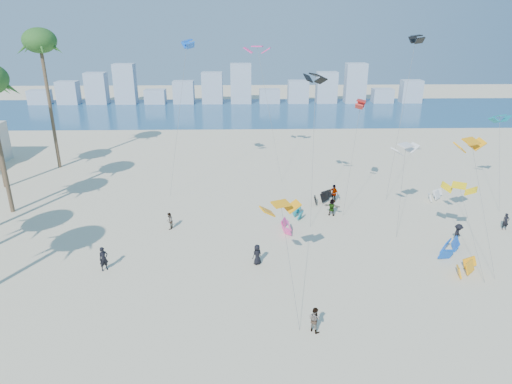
{
  "coord_description": "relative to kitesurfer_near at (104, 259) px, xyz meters",
  "views": [
    {
      "loc": [
        2.15,
        -18.19,
        17.67
      ],
      "look_at": [
        3.0,
        16.0,
        4.5
      ],
      "focal_mm": 32.03,
      "sensor_mm": 36.0,
      "label": 1
    }
  ],
  "objects": [
    {
      "name": "ocean",
      "position": [
        8.39,
        60.22,
        -0.93
      ],
      "size": [
        220.0,
        220.0,
        0.0
      ],
      "primitive_type": "plane",
      "color": "navy",
      "rests_on": "ground"
    },
    {
      "name": "kitesurfer_near",
      "position": [
        0.0,
        0.0,
        0.0
      ],
      "size": [
        0.81,
        0.79,
        1.87
      ],
      "primitive_type": "imported",
      "rotation": [
        0.0,
        0.0,
        0.73
      ],
      "color": "black",
      "rests_on": "ground"
    },
    {
      "name": "kitesurfer_mid",
      "position": [
        14.59,
        -7.42,
        -0.12
      ],
      "size": [
        0.99,
        0.99,
        1.62
      ],
      "primitive_type": "imported",
      "rotation": [
        0.0,
        0.0,
        2.33
      ],
      "color": "gray",
      "rests_on": "ground"
    },
    {
      "name": "kitesurfers_far",
      "position": [
        19.72,
        6.7,
        -0.07
      ],
      "size": [
        30.33,
        13.3,
        1.88
      ],
      "color": "black",
      "rests_on": "ground"
    },
    {
      "name": "grounded_kites",
      "position": [
        22.49,
        6.77,
        -0.47
      ],
      "size": [
        17.75,
        17.23,
        1.04
      ],
      "color": "#F83793",
      "rests_on": "ground"
    },
    {
      "name": "flying_kites",
      "position": [
        20.25,
        11.11,
        9.77
      ],
      "size": [
        35.01,
        32.44,
        16.46
      ],
      "color": "#FF9C0D",
      "rests_on": "ground"
    },
    {
      "name": "distant_skyline",
      "position": [
        7.2,
        70.22,
        2.15
      ],
      "size": [
        85.0,
        3.0,
        8.4
      ],
      "color": "#9EADBF",
      "rests_on": "ground"
    }
  ]
}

